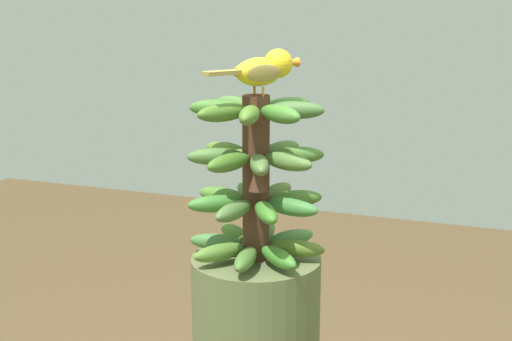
# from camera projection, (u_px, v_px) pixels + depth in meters

# --- Properties ---
(banana_bunch) EXTENTS (0.29, 0.29, 0.34)m
(banana_bunch) POSITION_uv_depth(u_px,v_px,m) (256.00, 179.00, 1.46)
(banana_bunch) COLOR #4C2D1E
(banana_bunch) RESTS_ON banana_tree
(perched_bird) EXTENTS (0.19, 0.14, 0.09)m
(perched_bird) POSITION_uv_depth(u_px,v_px,m) (265.00, 69.00, 1.41)
(perched_bird) COLOR #C68933
(perched_bird) RESTS_ON banana_bunch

